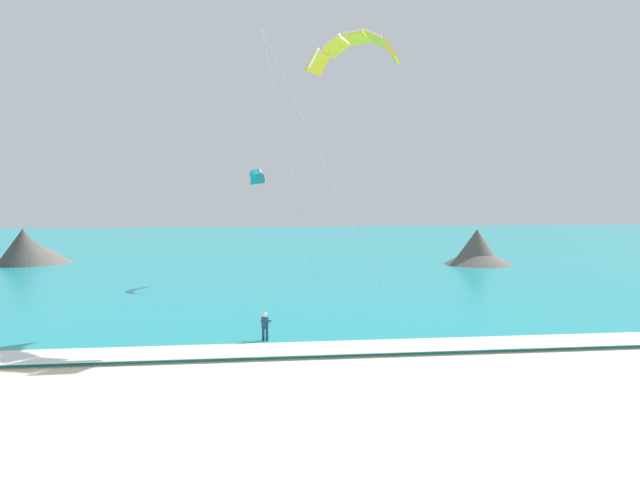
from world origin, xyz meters
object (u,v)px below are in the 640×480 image
(surfboard, at_px, (265,344))
(kitesurfer, at_px, (265,327))
(kite_primary, at_px, (354,48))
(kite_distant, at_px, (256,175))

(surfboard, height_order, kitesurfer, kitesurfer)
(kite_primary, xyz_separation_m, kite_distant, (-5.96, 15.67, -7.36))
(kite_distant, bearing_deg, kitesurfer, -89.66)
(surfboard, xyz_separation_m, kite_primary, (5.83, 6.48, 16.98))
(kitesurfer, distance_m, kite_primary, 18.27)
(kite_primary, bearing_deg, kite_distant, 110.81)
(kitesurfer, bearing_deg, surfboard, -105.06)
(surfboard, distance_m, kite_primary, 19.09)
(surfboard, bearing_deg, kitesurfer, 74.94)
(kite_primary, distance_m, kite_distant, 18.31)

